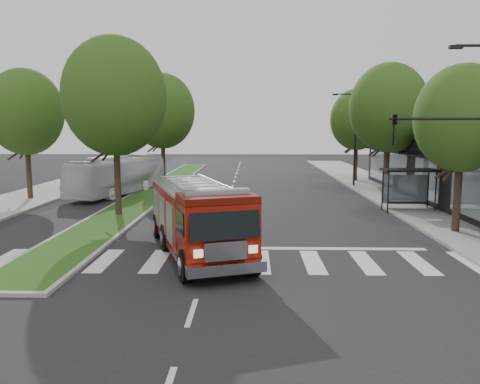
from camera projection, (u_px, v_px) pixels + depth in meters
name	position (u px, v px, depth m)	size (l,w,h in m)	color
ground	(214.00, 242.00, 20.89)	(140.00, 140.00, 0.00)	black
sidewalk_right	(417.00, 205.00, 30.48)	(5.00, 80.00, 0.15)	gray
sidewalk_left	(9.00, 204.00, 31.13)	(5.00, 80.00, 0.15)	gray
median	(159.00, 188.00, 38.85)	(3.00, 50.00, 0.15)	gray
bus_shelter	(408.00, 178.00, 28.41)	(3.20, 1.60, 2.61)	black
tree_right_near	(462.00, 119.00, 21.84)	(4.40, 4.40, 8.05)	black
tree_right_mid	(388.00, 108.00, 33.59)	(5.60, 5.60, 9.72)	black
tree_right_far	(357.00, 120.00, 43.58)	(5.00, 5.00, 8.73)	black
tree_median_near	(115.00, 96.00, 26.04)	(5.80, 5.80, 10.16)	black
tree_median_far	(162.00, 111.00, 39.95)	(5.60, 5.60, 9.72)	black
tree_left_mid	(25.00, 112.00, 32.27)	(5.20, 5.20, 9.16)	black
streetlight_right_near	(476.00, 140.00, 16.55)	(4.08, 0.22, 8.00)	black
streetlight_right_far	(353.00, 135.00, 39.84)	(2.11, 0.20, 8.00)	black
fire_engine	(198.00, 219.00, 18.85)	(5.29, 9.11, 3.03)	#550C04
city_bus	(119.00, 175.00, 35.68)	(2.48, 10.59, 2.95)	silver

